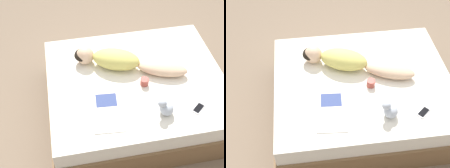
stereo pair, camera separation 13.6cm
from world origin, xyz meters
TOP-DOWN VIEW (x-y plane):
  - ground_plane at (0.00, 0.00)m, footprint 12.00×12.00m
  - bed at (0.00, 0.00)m, footprint 1.73×2.05m
  - person at (0.21, 0.13)m, footprint 0.70×1.30m
  - open_magazine at (-0.39, 0.41)m, footprint 0.57×0.36m
  - coffee_mug at (-0.10, -0.06)m, footprint 0.12×0.09m
  - cell_phone at (-0.54, -0.53)m, footprint 0.16×0.17m
  - plush_toy at (-0.53, -0.17)m, footprint 0.16×0.17m

SIDE VIEW (x-z plane):
  - ground_plane at x=0.00m, z-range 0.00..0.00m
  - bed at x=0.00m, z-range 0.00..0.56m
  - open_magazine at x=-0.39m, z-range 0.56..0.57m
  - cell_phone at x=-0.54m, z-range 0.56..0.57m
  - coffee_mug at x=-0.10m, z-range 0.56..0.64m
  - plush_toy at x=-0.53m, z-range 0.54..0.75m
  - person at x=0.21m, z-range 0.55..0.77m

